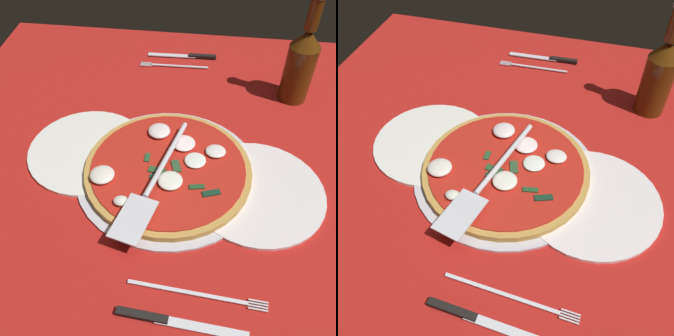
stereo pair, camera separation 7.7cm
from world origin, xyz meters
TOP-DOWN VIEW (x-y plane):
  - ground_plane at (0.00, 0.00)cm, footprint 102.52×102.52cm
  - checker_pattern at (-0.00, -0.00)cm, footprint 102.52×102.52cm
  - pizza_pan at (-1.95, 4.78)cm, footprint 36.28×36.28cm
  - dinner_plate_left at (-19.25, 7.42)cm, footprint 25.78×25.78cm
  - dinner_plate_right at (15.35, 0.80)cm, footprint 24.94×24.94cm
  - pizza at (-1.83, 4.67)cm, footprint 32.80×32.80cm
  - pizza_server at (-0.04, 10.66)cm, footprint 10.57×30.32cm
  - place_setting_near at (-0.42, -35.69)cm, footprint 20.62×11.65cm
  - place_setting_far at (-7.74, 31.99)cm, footprint 22.67×12.20cm
  - beer_bottle at (-28.33, -23.70)cm, footprint 6.77×6.77cm

SIDE VIEW (x-z plane):
  - ground_plane at x=0.00cm, z-range -0.80..0.00cm
  - checker_pattern at x=0.00cm, z-range 0.00..0.10cm
  - place_setting_near at x=-0.42cm, z-range -0.24..1.16cm
  - place_setting_far at x=-7.74cm, z-range -0.24..1.16cm
  - pizza_pan at x=-1.95cm, z-range 0.10..0.95cm
  - dinner_plate_left at x=-19.25cm, z-range 0.10..1.10cm
  - dinner_plate_right at x=15.35cm, z-range 0.10..1.10cm
  - pizza at x=-1.83cm, z-range 0.36..3.33cm
  - pizza_server at x=-0.04cm, z-range 3.77..4.77cm
  - beer_bottle at x=-28.33cm, z-range -2.80..22.47cm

